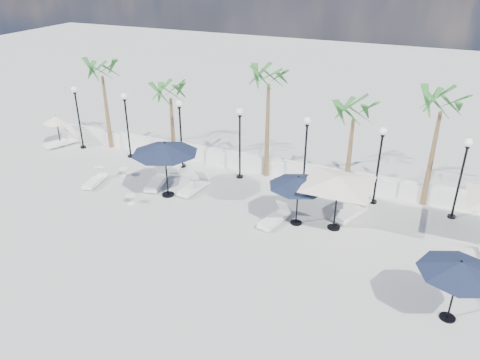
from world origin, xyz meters
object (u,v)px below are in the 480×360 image
at_px(lounger_0, 61,142).
at_px(lounger_2, 95,180).
at_px(parasol_navy_right, 460,268).
at_px(parasol_cream_small, 56,120).
at_px(lounger_5, 194,187).
at_px(lounger_6, 355,203).
at_px(lounger_1, 157,181).
at_px(parasol_navy_left, 165,148).
at_px(lounger_7, 350,212).
at_px(lounger_4, 274,218).
at_px(parasol_cream_sq_a, 339,176).
at_px(parasol_navy_mid, 298,182).
at_px(lounger_3, 177,165).

bearing_deg(lounger_0, lounger_2, -9.10).
bearing_deg(parasol_navy_right, parasol_cream_small, 163.31).
height_order(lounger_5, lounger_6, lounger_5).
bearing_deg(lounger_1, parasol_navy_left, -45.79).
height_order(lounger_0, lounger_2, lounger_0).
bearing_deg(parasol_navy_right, parasol_navy_left, 163.76).
distance_m(lounger_6, lounger_7, 0.93).
xyz_separation_m(lounger_7, parasol_navy_left, (-8.71, -1.48, 2.25)).
distance_m(lounger_7, parasol_cream_small, 18.36).
height_order(lounger_0, parasol_cream_small, parasol_cream_small).
bearing_deg(lounger_4, parasol_cream_small, -179.32).
relative_size(lounger_0, lounger_7, 0.98).
height_order(lounger_2, lounger_6, lounger_6).
distance_m(lounger_7, parasol_cream_sq_a, 2.62).
height_order(lounger_1, parasol_cream_sq_a, parasol_cream_sq_a).
bearing_deg(parasol_cream_small, lounger_5, -11.18).
xyz_separation_m(lounger_5, lounger_7, (7.74, 0.59, 0.00)).
xyz_separation_m(lounger_4, parasol_navy_mid, (0.90, 0.35, 1.81)).
xyz_separation_m(lounger_0, parasol_navy_left, (9.53, -2.99, 2.25)).
bearing_deg(parasol_cream_sq_a, lounger_6, 77.22).
xyz_separation_m(lounger_4, parasol_navy_right, (7.28, -3.40, 1.81)).
bearing_deg(lounger_5, lounger_2, -157.79).
relative_size(parasol_navy_mid, parasol_cream_sq_a, 0.47).
xyz_separation_m(lounger_5, parasol_navy_left, (-0.97, -0.90, 2.25)).
bearing_deg(parasol_cream_small, lounger_2, -32.07).
bearing_deg(parasol_navy_left, parasol_navy_right, -16.24).
bearing_deg(parasol_cream_small, lounger_6, -1.75).
distance_m(lounger_0, lounger_7, 18.30).
relative_size(parasol_navy_right, parasol_cream_small, 1.31).
distance_m(parasol_navy_mid, parasol_cream_sq_a, 1.72).
relative_size(lounger_7, parasol_cream_sq_a, 0.39).
bearing_deg(parasol_navy_left, lounger_3, 112.81).
bearing_deg(lounger_6, lounger_3, -160.51).
bearing_deg(lounger_3, lounger_2, -144.87).
bearing_deg(lounger_4, parasol_navy_right, -11.99).
distance_m(lounger_4, parasol_cream_small, 15.69).
xyz_separation_m(lounger_0, lounger_1, (8.45, -2.30, 0.01)).
distance_m(lounger_2, parasol_cream_sq_a, 12.59).
bearing_deg(parasol_cream_sq_a, lounger_2, -176.94).
bearing_deg(lounger_4, parasol_cream_sq_a, 26.79).
bearing_deg(lounger_1, parasol_cream_sq_a, -15.83).
bearing_deg(lounger_7, parasol_navy_right, -28.01).
bearing_deg(parasol_cream_small, parasol_navy_left, -17.31).
relative_size(lounger_2, parasol_cream_small, 0.94).
bearing_deg(lounger_5, parasol_navy_mid, -1.59).
bearing_deg(parasol_cream_small, lounger_4, -12.40).
xyz_separation_m(lounger_5, parasol_cream_sq_a, (7.28, -0.66, 2.26)).
relative_size(lounger_1, lounger_7, 1.03).
bearing_deg(parasol_navy_right, lounger_5, 158.74).
xyz_separation_m(lounger_7, parasol_navy_mid, (-2.09, -1.51, 1.80)).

